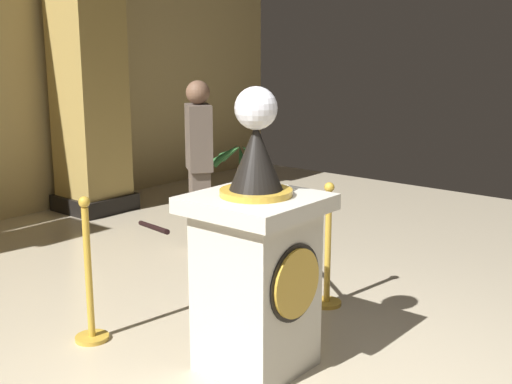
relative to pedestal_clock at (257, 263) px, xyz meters
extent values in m
cube|color=beige|center=(0.00, 0.01, -0.19)|extent=(0.61, 0.61, 1.05)
cube|color=beige|center=(0.00, 0.01, 0.38)|extent=(0.76, 0.76, 0.10)
cylinder|color=gold|center=(0.00, -0.31, -0.06)|extent=(0.44, 0.03, 0.44)
cylinder|color=black|center=(0.00, -0.30, -0.06)|extent=(0.49, 0.01, 0.49)
cylinder|color=gold|center=(0.00, 0.01, 0.45)|extent=(0.45, 0.45, 0.04)
cone|color=black|center=(0.00, 0.01, 0.68)|extent=(0.33, 0.33, 0.41)
cylinder|color=gold|center=(0.00, 0.01, 0.88)|extent=(0.03, 0.03, 0.07)
sphere|color=silver|center=(0.00, 0.01, 0.97)|extent=(0.26, 0.26, 0.26)
cylinder|color=gold|center=(1.17, 0.23, -0.70)|extent=(0.24, 0.24, 0.03)
cylinder|color=gold|center=(1.17, 0.23, -0.25)|extent=(0.05, 0.05, 0.93)
sphere|color=gold|center=(1.17, 0.23, 0.25)|extent=(0.08, 0.08, 0.08)
cylinder|color=gold|center=(-0.44, 1.16, -0.70)|extent=(0.24, 0.24, 0.03)
cylinder|color=gold|center=(-0.44, 1.16, -0.23)|extent=(0.05, 0.05, 0.97)
sphere|color=gold|center=(-0.44, 1.16, 0.30)|extent=(0.08, 0.08, 0.08)
cylinder|color=black|center=(0.77, 0.46, 0.07)|extent=(0.50, 0.83, 0.22)
cylinder|color=black|center=(-0.03, 0.93, 0.07)|extent=(0.50, 0.83, 0.22)
sphere|color=black|center=(0.37, 0.70, -0.02)|extent=(0.04, 0.04, 0.04)
cube|color=black|center=(1.92, 4.20, -0.62)|extent=(0.79, 0.79, 0.20)
cube|color=tan|center=(1.92, 4.20, 1.16)|extent=(0.69, 0.69, 3.75)
cylinder|color=#2D2823|center=(2.13, 1.97, -0.51)|extent=(0.53, 0.53, 0.42)
cylinder|color=brown|center=(2.13, 1.97, -0.11)|extent=(0.08, 0.08, 0.37)
cone|color=#265928|center=(2.30, 1.98, 0.20)|extent=(0.34, 0.12, 0.25)
cone|color=#265928|center=(2.17, 2.13, 0.20)|extent=(0.15, 0.33, 0.26)
cone|color=#265928|center=(2.01, 2.07, 0.20)|extent=(0.30, 0.26, 0.30)
cone|color=#265928|center=(2.02, 1.86, 0.20)|extent=(0.28, 0.28, 0.30)
cone|color=#265928|center=(2.17, 1.81, 0.20)|extent=(0.15, 0.34, 0.24)
cube|color=brown|center=(1.51, 1.97, -0.29)|extent=(0.31, 0.33, 0.85)
cube|color=brown|center=(1.51, 1.97, 0.45)|extent=(0.39, 0.42, 0.64)
sphere|color=brown|center=(1.51, 1.97, 0.88)|extent=(0.23, 0.23, 0.23)
camera|label=1|loc=(-3.12, -2.56, 1.38)|focal=47.14mm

